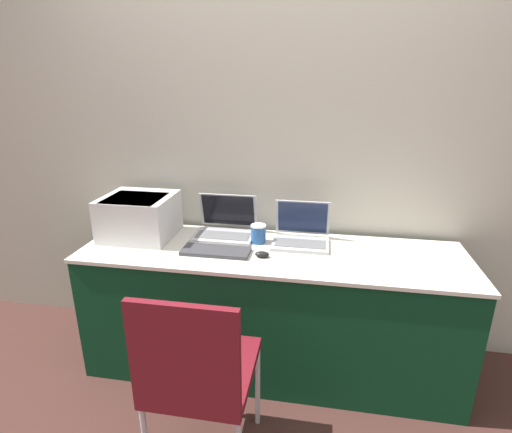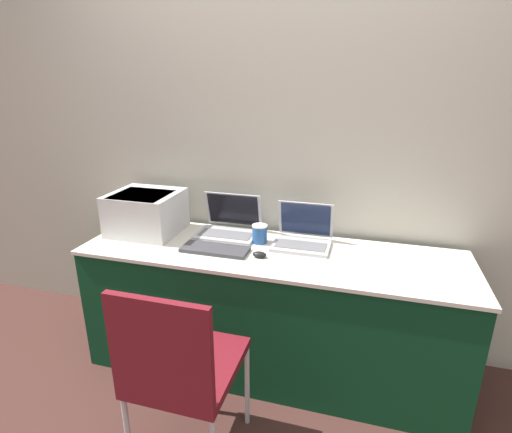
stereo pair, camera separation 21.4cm
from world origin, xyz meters
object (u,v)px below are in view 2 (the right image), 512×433
object	(u,v)px
external_keyboard	(215,249)
coffee_cup	(260,234)
mouse	(259,255)
laptop_right	(303,236)
chair	(180,365)
laptop_left	(229,225)
printer	(146,211)

from	to	relation	value
external_keyboard	coffee_cup	size ratio (longest dim) A/B	3.47
mouse	coffee_cup	bearing A→B (deg)	105.25
laptop_right	chair	distance (m)	0.98
mouse	chair	size ratio (longest dim) A/B	0.08
external_keyboard	mouse	bearing A→B (deg)	-2.25
laptop_left	mouse	distance (m)	0.38
laptop_right	chair	size ratio (longest dim) A/B	0.34
printer	laptop_right	bearing A→B (deg)	4.02
printer	coffee_cup	distance (m)	0.70
printer	laptop_left	world-z (taller)	printer
external_keyboard	coffee_cup	distance (m)	0.27
coffee_cup	mouse	bearing A→B (deg)	-74.75
laptop_right	external_keyboard	distance (m)	0.49
laptop_left	external_keyboard	bearing A→B (deg)	-86.99
mouse	chair	distance (m)	0.70
printer	external_keyboard	size ratio (longest dim) A/B	1.07
printer	laptop_right	xyz separation A→B (m)	(0.94, 0.07, -0.08)
coffee_cup	laptop_left	bearing A→B (deg)	159.09
laptop_right	coffee_cup	bearing A→B (deg)	-170.83
printer	mouse	bearing A→B (deg)	-12.38
laptop_left	mouse	bearing A→B (deg)	-45.83
printer	external_keyboard	xyz separation A→B (m)	(0.50, -0.15, -0.12)
printer	laptop_right	world-z (taller)	printer
printer	coffee_cup	xyz separation A→B (m)	(0.70, 0.03, -0.08)
printer	chair	size ratio (longest dim) A/B	0.43
printer	mouse	distance (m)	0.78
laptop_left	laptop_right	distance (m)	0.45
laptop_left	external_keyboard	world-z (taller)	laptop_left
printer	coffee_cup	world-z (taller)	printer
coffee_cup	chair	distance (m)	0.88
coffee_cup	mouse	world-z (taller)	coffee_cup
laptop_left	laptop_right	world-z (taller)	laptop_left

